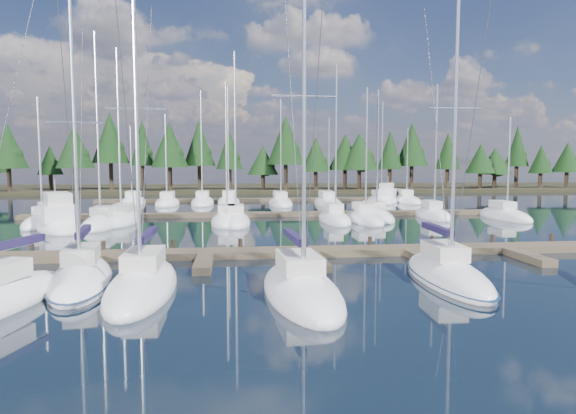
{
  "coord_description": "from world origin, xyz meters",
  "views": [
    {
      "loc": [
        -4.49,
        -11.7,
        5.52
      ],
      "look_at": [
        -0.79,
        22.0,
        2.52
      ],
      "focal_mm": 32.0,
      "sensor_mm": 36.0,
      "label": 1
    }
  ],
  "objects": [
    {
      "name": "motor_yacht_right",
      "position": [
        16.41,
        55.75,
        0.48
      ],
      "size": [
        6.22,
        9.06,
        4.32
      ],
      "color": "white",
      "rests_on": "ground"
    },
    {
      "name": "front_sailboat_2",
      "position": [
        -8.3,
        10.3,
        0.29
      ],
      "size": [
        2.7,
        9.16,
        13.92
      ],
      "color": "white",
      "rests_on": "ground"
    },
    {
      "name": "far_shore",
      "position": [
        0.0,
        90.0,
        0.3
      ],
      "size": [
        220.0,
        30.0,
        0.6
      ],
      "primitive_type": "cube",
      "color": "black",
      "rests_on": "ground"
    },
    {
      "name": "front_sailboat_3",
      "position": [
        -1.69,
        8.77,
        0.29
      ],
      "size": [
        3.44,
        9.15,
        14.64
      ],
      "color": "white",
      "rests_on": "ground"
    },
    {
      "name": "tree_line",
      "position": [
        -1.03,
        80.16,
        7.39
      ],
      "size": [
        187.19,
        12.01,
        13.73
      ],
      "color": "black",
      "rests_on": "far_shore"
    },
    {
      "name": "back_docks",
      "position": [
        0.0,
        49.58,
        0.2
      ],
      "size": [
        50.0,
        21.8,
        0.4
      ],
      "color": "brown",
      "rests_on": "ground"
    },
    {
      "name": "ground",
      "position": [
        0.0,
        30.0,
        0.0
      ],
      "size": [
        260.0,
        260.0,
        0.0
      ],
      "primitive_type": "plane",
      "color": "black",
      "rests_on": "ground"
    },
    {
      "name": "front_sailboat_4",
      "position": [
        5.4,
        10.76,
        0.29
      ],
      "size": [
        3.04,
        9.08,
        14.31
      ],
      "color": "white",
      "rests_on": "ground"
    },
    {
      "name": "motor_yacht_left",
      "position": [
        -18.79,
        32.1,
        0.54
      ],
      "size": [
        7.13,
        10.36,
        4.96
      ],
      "color": "white",
      "rests_on": "ground"
    },
    {
      "name": "main_dock",
      "position": [
        0.0,
        17.36,
        0.2
      ],
      "size": [
        44.0,
        6.13,
        0.9
      ],
      "color": "brown",
      "rests_on": "ground"
    },
    {
      "name": "front_sailboat_1",
      "position": [
        -11.25,
        11.78,
        0.28
      ],
      "size": [
        3.97,
        8.78,
        13.09
      ],
      "color": "white",
      "rests_on": "ground"
    },
    {
      "name": "back_sailboat_rows",
      "position": [
        0.03,
        44.91,
        0.26
      ],
      "size": [
        45.21,
        32.52,
        16.94
      ],
      "color": "white",
      "rests_on": "ground"
    }
  ]
}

